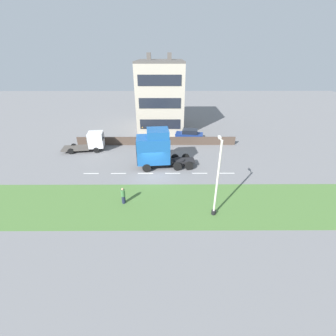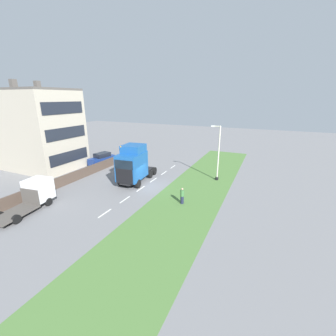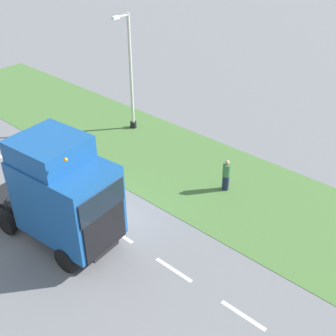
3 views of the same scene
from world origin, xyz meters
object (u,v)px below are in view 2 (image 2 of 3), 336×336
at_px(flatbed_truck, 35,193).
at_px(parked_car, 102,159).
at_px(lorry_cab, 133,165).
at_px(lamp_post, 218,156).
at_px(pedestrian, 182,196).

height_order(flatbed_truck, parked_car, flatbed_truck).
xyz_separation_m(lorry_cab, parked_car, (9.03, -4.92, -1.49)).
distance_m(lorry_cab, lamp_post, 10.62).
xyz_separation_m(flatbed_truck, pedestrian, (-12.71, -6.47, -0.59)).
height_order(lorry_cab, lamp_post, lamp_post).
bearing_deg(lorry_cab, pedestrian, 154.33).
bearing_deg(flatbed_truck, pedestrian, 19.60).
height_order(parked_car, pedestrian, parked_car).
relative_size(flatbed_truck, parked_car, 1.34).
distance_m(lorry_cab, flatbed_truck, 10.64).
relative_size(lorry_cab, lamp_post, 1.04).
distance_m(parked_car, lamp_post, 18.24).
distance_m(lamp_post, pedestrian, 8.69).
distance_m(lorry_cab, pedestrian, 8.10).
bearing_deg(lorry_cab, lamp_post, -154.41).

